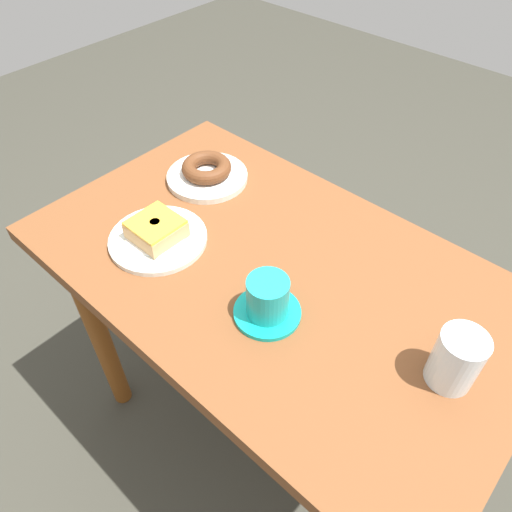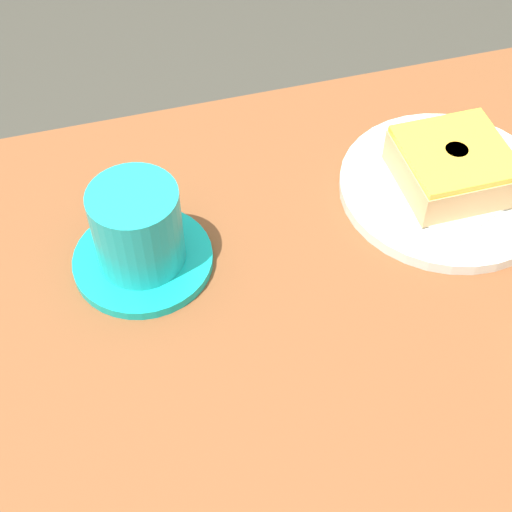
% 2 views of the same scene
% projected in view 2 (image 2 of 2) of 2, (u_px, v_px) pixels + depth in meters
% --- Properties ---
extents(table, '(1.03, 0.62, 0.77)m').
position_uv_depth(table, '(251.00, 407.00, 0.73)').
color(table, brown).
rests_on(table, ground_plane).
extents(plate_glazed_square, '(0.21, 0.21, 0.01)m').
position_uv_depth(plate_glazed_square, '(446.00, 188.00, 0.74)').
color(plate_glazed_square, silver).
rests_on(plate_glazed_square, table).
extents(napkin_glazed_square, '(0.15, 0.15, 0.00)m').
position_uv_depth(napkin_glazed_square, '(448.00, 182.00, 0.73)').
color(napkin_glazed_square, white).
rests_on(napkin_glazed_square, plate_glazed_square).
extents(donut_glazed_square, '(0.10, 0.10, 0.04)m').
position_uv_depth(donut_glazed_square, '(453.00, 165.00, 0.71)').
color(donut_glazed_square, tan).
rests_on(donut_glazed_square, napkin_glazed_square).
extents(coffee_cup, '(0.13, 0.13, 0.09)m').
position_uv_depth(coffee_cup, '(139.00, 234.00, 0.65)').
color(coffee_cup, '#0FA89E').
rests_on(coffee_cup, table).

